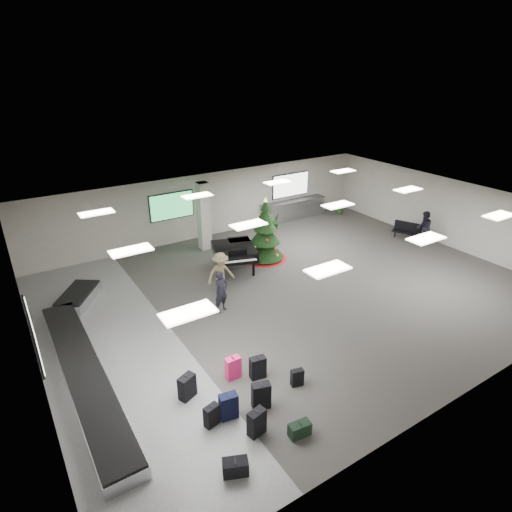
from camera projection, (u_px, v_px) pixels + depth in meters
ground at (293, 291)px, 16.61m from camera, size 18.00×18.00×0.00m
room_envelope at (276, 232)px, 15.97m from camera, size 18.02×14.02×3.21m
baggage_carousel at (83, 355)px, 12.63m from camera, size 2.28×9.71×0.43m
service_counter at (293, 210)px, 23.93m from camera, size 4.05×0.65×1.08m
suitcase_0 at (257, 423)px, 10.11m from camera, size 0.48×0.33×0.70m
suitcase_1 at (261, 396)px, 10.89m from camera, size 0.53×0.37×0.76m
pink_suitcase at (233, 368)px, 11.93m from camera, size 0.43×0.24×0.68m
suitcase_3 at (258, 368)px, 11.94m from camera, size 0.48×0.32×0.69m
navy_suitcase at (229, 406)px, 10.58m from camera, size 0.49×0.34×0.72m
suitcase_5 at (212, 415)px, 10.39m from camera, size 0.42×0.29×0.59m
green_duffel at (300, 429)px, 10.14m from camera, size 0.56×0.32×0.37m
suitcase_7 at (297, 377)px, 11.69m from camera, size 0.38×0.26×0.52m
suitcase_8 at (187, 387)px, 11.22m from camera, size 0.53×0.42×0.71m
black_duffel at (235, 467)px, 9.19m from camera, size 0.63×0.50×0.38m
christmas_tree at (265, 238)px, 18.95m from camera, size 2.01×2.01×2.86m
grand_piano at (234, 251)px, 17.90m from camera, size 2.23×2.56×1.24m
bench at (408, 230)px, 21.23m from camera, size 0.99×1.44×0.87m
traveler_a at (221, 291)px, 14.98m from camera, size 0.65×0.52×1.55m
traveler_b at (221, 274)px, 16.05m from camera, size 1.12×0.67×1.71m
traveler_bench at (424, 228)px, 20.58m from camera, size 1.00×0.99×1.63m
potted_plant_left at (275, 221)px, 22.61m from camera, size 0.57×0.55×0.81m
potted_plant_right at (340, 208)px, 24.86m from camera, size 0.57×0.57×0.73m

